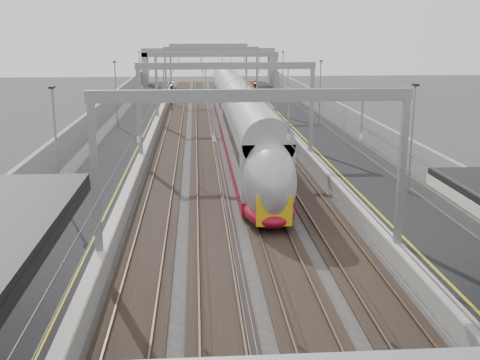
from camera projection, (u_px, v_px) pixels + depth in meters
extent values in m
cube|color=black|center=(123.00, 153.00, 47.13)|extent=(4.00, 120.00, 1.00)
cube|color=black|center=(324.00, 150.00, 48.26)|extent=(4.00, 120.00, 1.00)
cube|color=black|center=(168.00, 158.00, 47.49)|extent=(2.40, 140.00, 0.08)
cube|color=brown|center=(159.00, 157.00, 47.41)|extent=(0.07, 140.00, 0.14)
cube|color=brown|center=(177.00, 156.00, 47.52)|extent=(0.07, 140.00, 0.14)
cube|color=black|center=(206.00, 157.00, 47.70)|extent=(2.40, 140.00, 0.08)
cube|color=brown|center=(197.00, 156.00, 47.63)|extent=(0.07, 140.00, 0.14)
cube|color=brown|center=(215.00, 156.00, 47.73)|extent=(0.07, 140.00, 0.14)
cube|color=black|center=(243.00, 157.00, 47.91)|extent=(2.40, 140.00, 0.08)
cube|color=brown|center=(234.00, 156.00, 47.84)|extent=(0.07, 140.00, 0.14)
cube|color=brown|center=(252.00, 155.00, 47.94)|extent=(0.07, 140.00, 0.14)
cube|color=black|center=(281.00, 156.00, 48.12)|extent=(2.40, 140.00, 0.08)
cube|color=brown|center=(272.00, 155.00, 48.05)|extent=(0.07, 140.00, 0.14)
cube|color=brown|center=(290.00, 155.00, 48.15)|extent=(0.07, 140.00, 0.14)
cube|color=gray|center=(95.00, 173.00, 24.08)|extent=(0.28, 0.28, 6.60)
cube|color=gray|center=(402.00, 168.00, 24.97)|extent=(0.28, 0.28, 6.60)
cube|color=gray|center=(252.00, 96.00, 23.78)|extent=(13.00, 0.25, 0.50)
cube|color=gray|center=(139.00, 109.00, 43.42)|extent=(0.28, 0.28, 6.60)
cube|color=gray|center=(312.00, 107.00, 44.31)|extent=(0.28, 0.28, 6.60)
cube|color=gray|center=(226.00, 66.00, 43.12)|extent=(13.00, 0.25, 0.50)
cube|color=gray|center=(156.00, 84.00, 62.77)|extent=(0.28, 0.28, 6.60)
cube|color=gray|center=(276.00, 84.00, 63.66)|extent=(0.28, 0.28, 6.60)
cube|color=gray|center=(216.00, 55.00, 62.47)|extent=(13.00, 0.25, 0.50)
cube|color=gray|center=(165.00, 71.00, 82.11)|extent=(0.28, 0.28, 6.60)
cube|color=gray|center=(257.00, 71.00, 83.00)|extent=(0.28, 0.28, 6.60)
cube|color=gray|center=(211.00, 49.00, 81.81)|extent=(13.00, 0.25, 0.50)
cube|color=gray|center=(171.00, 64.00, 99.52)|extent=(0.28, 0.28, 6.60)
cube|color=gray|center=(246.00, 64.00, 100.41)|extent=(0.28, 0.28, 6.60)
cube|color=gray|center=(208.00, 45.00, 99.23)|extent=(13.00, 0.25, 0.50)
cylinder|color=#262628|center=(169.00, 83.00, 50.99)|extent=(0.03, 140.00, 0.03)
cylinder|color=#262628|center=(204.00, 82.00, 51.21)|extent=(0.03, 140.00, 0.03)
cylinder|color=#262628|center=(239.00, 82.00, 51.42)|extent=(0.03, 140.00, 0.03)
cylinder|color=#262628|center=(274.00, 82.00, 51.63)|extent=(0.03, 140.00, 0.03)
cube|color=gray|center=(208.00, 52.00, 99.51)|extent=(22.00, 2.20, 1.40)
cube|color=gray|center=(145.00, 72.00, 99.52)|extent=(1.00, 2.20, 6.20)
cube|color=gray|center=(271.00, 71.00, 101.00)|extent=(1.00, 2.20, 6.20)
cube|color=gray|center=(81.00, 139.00, 46.63)|extent=(0.30, 120.00, 3.20)
cube|color=gray|center=(364.00, 136.00, 48.22)|extent=(0.30, 120.00, 3.20)
cube|color=maroon|center=(249.00, 162.00, 43.19)|extent=(2.80, 23.82, 0.83)
cube|color=#949498|center=(249.00, 135.00, 42.71)|extent=(2.80, 23.82, 3.11)
cube|color=black|center=(261.00, 198.00, 35.21)|extent=(2.07, 2.49, 0.52)
cube|color=maroon|center=(230.00, 115.00, 66.63)|extent=(2.80, 23.82, 0.83)
cube|color=#949498|center=(230.00, 98.00, 66.15)|extent=(2.80, 23.82, 3.11)
cube|color=black|center=(234.00, 131.00, 58.64)|extent=(2.07, 2.49, 0.52)
ellipsoid|color=#949498|center=(269.00, 181.00, 31.07)|extent=(2.80, 5.38, 4.35)
cube|color=#E4AF0C|center=(274.00, 211.00, 29.14)|extent=(1.76, 0.12, 1.55)
cube|color=black|center=(274.00, 178.00, 29.21)|extent=(1.66, 0.59, 0.97)
cylinder|color=black|center=(172.00, 99.00, 74.40)|extent=(0.12, 0.12, 3.00)
cube|color=black|center=(171.00, 86.00, 74.01)|extent=(0.32, 0.22, 0.75)
sphere|color=#0CE526|center=(171.00, 85.00, 73.84)|extent=(0.16, 0.16, 0.16)
cylinder|color=black|center=(243.00, 104.00, 69.14)|extent=(0.12, 0.12, 3.00)
cube|color=black|center=(243.00, 90.00, 68.75)|extent=(0.32, 0.22, 0.75)
sphere|color=red|center=(243.00, 89.00, 68.58)|extent=(0.16, 0.16, 0.16)
cylinder|color=black|center=(255.00, 96.00, 77.44)|extent=(0.12, 0.12, 3.00)
cube|color=black|center=(255.00, 84.00, 77.05)|extent=(0.32, 0.22, 0.75)
sphere|color=red|center=(255.00, 83.00, 76.88)|extent=(0.16, 0.16, 0.16)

